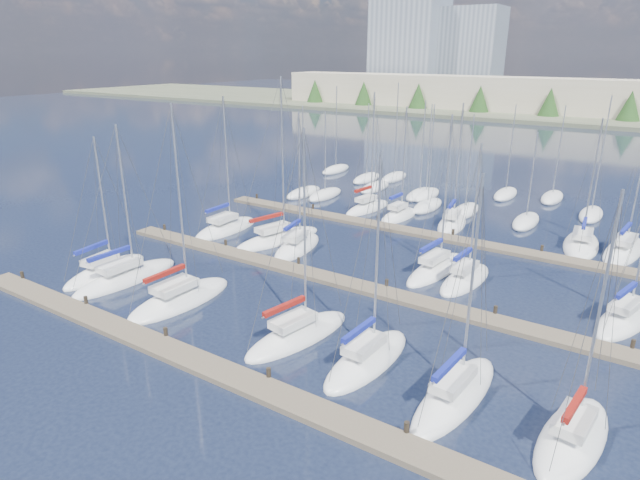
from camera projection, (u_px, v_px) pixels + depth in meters
The scene contains 24 objects.
ground at pixel (498, 176), 75.71m from camera, with size 400.00×400.00×0.00m, color #1D253B.
dock_near at pixel (203, 364), 29.96m from camera, with size 44.00×1.93×1.10m.
dock_mid at pixel (334, 280), 40.99m from camera, with size 44.00×1.93×1.10m.
dock_far at pixel (410, 231), 52.03m from camera, with size 44.00×1.93×1.10m.
sailboat_b at pixel (126, 278), 41.34m from camera, with size 3.08×9.23×12.56m.
sailboat_k at pixel (436, 269), 42.96m from camera, with size 3.18×8.76×13.07m.
sailboat_o at pixel (399, 216), 56.77m from camera, with size 2.70×6.49×12.24m.
sailboat_c at pixel (180, 299), 37.78m from camera, with size 3.57×8.82×14.38m.
sailboat_d at pixel (298, 335), 32.99m from camera, with size 4.08×8.58×13.50m.
sailboat_i at pixel (278, 239), 49.87m from camera, with size 5.02×9.98×15.46m.
sailboat_m at pixel (625, 319), 35.00m from camera, with size 4.32×8.23×11.16m.
sailboat_q at pixel (581, 245), 48.40m from camera, with size 3.68×8.59×12.14m.
sailboat_a at pixel (106, 271), 42.55m from camera, with size 3.29×8.15×11.51m.
sailboat_j at pixel (297, 247), 47.82m from camera, with size 3.89×7.83×12.73m.
sailboat_p at pixel (452, 224), 54.20m from camera, with size 3.66×7.78×12.83m.
sailboat_r at pixel (624, 250), 46.96m from camera, with size 3.68×9.43×14.87m.
sailboat_h at pixel (226, 228), 52.84m from camera, with size 3.25×8.15×13.57m.
sailboat_n at pixel (368, 208), 59.61m from camera, with size 3.20×7.60×13.44m.
sailboat_e at pixel (367, 359), 30.36m from camera, with size 2.97×8.05×12.70m.
sailboat_g at pixel (572, 438), 24.22m from camera, with size 3.33×7.53×12.39m.
sailboat_f at pixel (455, 395), 27.25m from camera, with size 3.06×8.71×12.30m.
sailboat_l at pixel (465, 279), 41.01m from camera, with size 2.97×7.46×11.30m.
distant_boats at pixel (424, 194), 65.06m from camera, with size 36.93×20.75×13.30m.
shoreline at pixel (544, 86), 150.85m from camera, with size 400.00×60.00×38.00m.
Camera 1 is at (19.70, -16.05, 16.74)m, focal length 30.00 mm.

